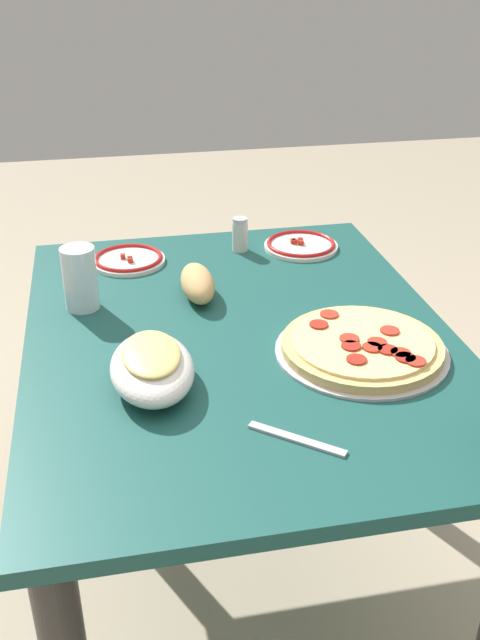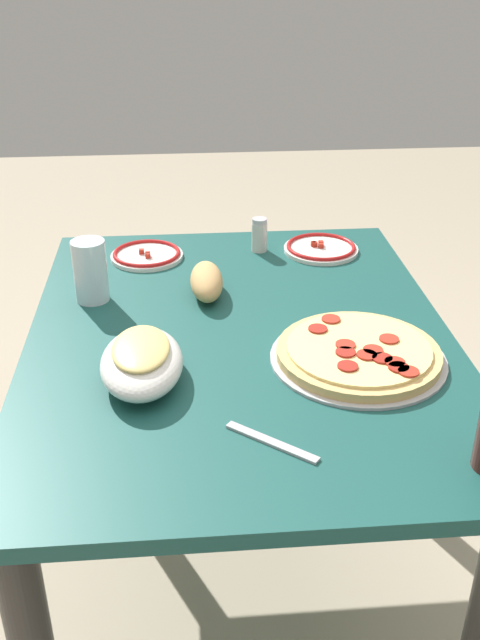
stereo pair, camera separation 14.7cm
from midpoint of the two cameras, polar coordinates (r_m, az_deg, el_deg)
The scene contains 10 objects.
ground_plane at distance 1.94m, azimuth -2.31°, elevation -19.92°, with size 8.00×8.00×0.00m, color tan.
dining_table at distance 1.55m, azimuth -2.72°, elevation -5.24°, with size 1.12×0.86×0.72m.
pepperoni_pizza at distance 1.41m, azimuth 6.64°, elevation -2.18°, with size 0.34×0.34×0.03m.
baked_pasta_dish at distance 1.32m, azimuth -10.12°, elevation -3.61°, with size 0.24×0.15×0.08m.
water_glass at distance 1.61m, azimuth -15.02°, elevation 3.12°, with size 0.07×0.07×0.14m, color silver.
side_plate_near at distance 1.89m, azimuth 2.57°, elevation 5.85°, with size 0.19×0.19×0.02m.
side_plate_far at distance 1.83m, azimuth -11.03°, elevation 4.64°, with size 0.18×0.18×0.02m.
bread_loaf at distance 1.63m, azimuth -5.94°, elevation 2.83°, with size 0.17×0.07×0.07m, color tan.
spice_shaker at distance 1.86m, azimuth -2.28°, elevation 6.67°, with size 0.04×0.04×0.09m.
fork_left at distance 1.18m, azimuth 0.89°, elevation -9.43°, with size 0.17×0.02×0.01m, color #B7B7BC.
Camera 1 is at (1.27, -0.25, 1.44)m, focal length 40.81 mm.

